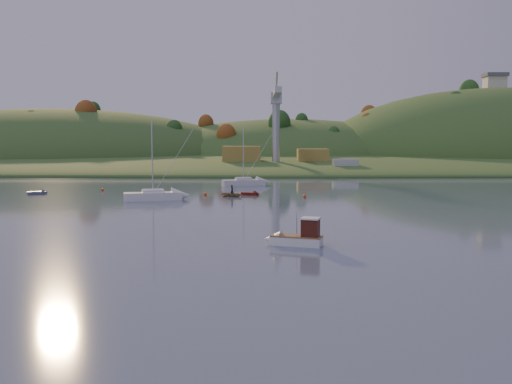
{
  "coord_description": "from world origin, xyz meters",
  "views": [
    {
      "loc": [
        -3.14,
        -44.57,
        9.37
      ],
      "look_at": [
        -3.43,
        33.92,
        2.02
      ],
      "focal_mm": 40.0,
      "sensor_mm": 36.0,
      "label": 1
    }
  ],
  "objects_px": {
    "canoe": "(232,194)",
    "red_tender": "(253,194)",
    "grey_dinghy": "(40,193)",
    "fishing_boat": "(293,237)",
    "sailboat_near": "(243,182)",
    "sailboat_far": "(153,195)"
  },
  "relations": [
    {
      "from": "sailboat_far",
      "to": "canoe",
      "type": "bearing_deg",
      "value": 11.13
    },
    {
      "from": "sailboat_far",
      "to": "grey_dinghy",
      "type": "distance_m",
      "value": 22.77
    },
    {
      "from": "sailboat_near",
      "to": "canoe",
      "type": "bearing_deg",
      "value": -109.78
    },
    {
      "from": "red_tender",
      "to": "fishing_boat",
      "type": "bearing_deg",
      "value": -62.61
    },
    {
      "from": "fishing_boat",
      "to": "sailboat_far",
      "type": "height_order",
      "value": "sailboat_far"
    },
    {
      "from": "red_tender",
      "to": "grey_dinghy",
      "type": "height_order",
      "value": "grey_dinghy"
    },
    {
      "from": "fishing_boat",
      "to": "sailboat_far",
      "type": "bearing_deg",
      "value": -44.11
    },
    {
      "from": "canoe",
      "to": "red_tender",
      "type": "height_order",
      "value": "red_tender"
    },
    {
      "from": "canoe",
      "to": "grey_dinghy",
      "type": "xyz_separation_m",
      "value": [
        -32.68,
        3.65,
        -0.11
      ]
    },
    {
      "from": "fishing_boat",
      "to": "canoe",
      "type": "height_order",
      "value": "fishing_boat"
    },
    {
      "from": "sailboat_far",
      "to": "grey_dinghy",
      "type": "height_order",
      "value": "sailboat_far"
    },
    {
      "from": "fishing_boat",
      "to": "red_tender",
      "type": "xyz_separation_m",
      "value": [
        -3.91,
        44.7,
        -0.51
      ]
    },
    {
      "from": "fishing_boat",
      "to": "canoe",
      "type": "relative_size",
      "value": 1.54
    },
    {
      "from": "canoe",
      "to": "sailboat_far",
      "type": "bearing_deg",
      "value": 142.15
    },
    {
      "from": "sailboat_near",
      "to": "sailboat_far",
      "type": "xyz_separation_m",
      "value": [
        -13.17,
        -27.23,
        0.01
      ]
    },
    {
      "from": "canoe",
      "to": "grey_dinghy",
      "type": "bearing_deg",
      "value": 110.48
    },
    {
      "from": "sailboat_far",
      "to": "red_tender",
      "type": "xyz_separation_m",
      "value": [
        15.26,
        7.78,
        -0.54
      ]
    },
    {
      "from": "fishing_boat",
      "to": "canoe",
      "type": "xyz_separation_m",
      "value": [
        -7.29,
        42.53,
        -0.37
      ]
    },
    {
      "from": "sailboat_far",
      "to": "red_tender",
      "type": "distance_m",
      "value": 17.14
    },
    {
      "from": "fishing_boat",
      "to": "canoe",
      "type": "bearing_deg",
      "value": -61.83
    },
    {
      "from": "sailboat_near",
      "to": "grey_dinghy",
      "type": "distance_m",
      "value": 38.43
    },
    {
      "from": "sailboat_near",
      "to": "grey_dinghy",
      "type": "xyz_separation_m",
      "value": [
        -33.97,
        -17.97,
        -0.5
      ]
    }
  ]
}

